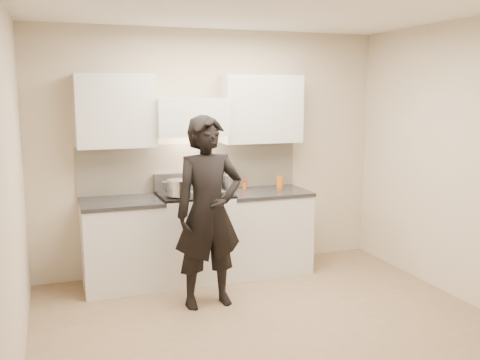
% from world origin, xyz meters
% --- Properties ---
extents(ground_plane, '(4.00, 4.00, 0.00)m').
position_xyz_m(ground_plane, '(0.00, 0.00, 0.00)').
color(ground_plane, '#897154').
extents(room_shell, '(4.04, 3.54, 2.70)m').
position_xyz_m(room_shell, '(-0.06, 0.37, 1.60)').
color(room_shell, '#C0B19E').
rests_on(room_shell, ground).
extents(stove, '(0.76, 0.65, 0.96)m').
position_xyz_m(stove, '(-0.30, 1.42, 0.47)').
color(stove, silver).
rests_on(stove, ground).
extents(counter_right, '(0.92, 0.67, 0.92)m').
position_xyz_m(counter_right, '(0.53, 1.43, 0.46)').
color(counter_right, silver).
rests_on(counter_right, ground).
extents(counter_left, '(0.82, 0.67, 0.92)m').
position_xyz_m(counter_left, '(-1.08, 1.43, 0.46)').
color(counter_left, silver).
rests_on(counter_left, ground).
extents(wok, '(0.31, 0.37, 0.25)m').
position_xyz_m(wok, '(-0.13, 1.57, 1.04)').
color(wok, '#B4B4B4').
rests_on(wok, stove).
extents(stock_pot, '(0.33, 0.32, 0.16)m').
position_xyz_m(stock_pot, '(-0.50, 1.28, 1.04)').
color(stock_pot, '#B4B4B4').
rests_on(stock_pot, stove).
extents(utensil_crock, '(0.12, 0.12, 0.31)m').
position_xyz_m(utensil_crock, '(0.15, 1.65, 1.02)').
color(utensil_crock, '#9999A2').
rests_on(utensil_crock, counter_right).
extents(spice_jar, '(0.05, 0.05, 0.10)m').
position_xyz_m(spice_jar, '(0.34, 1.61, 0.97)').
color(spice_jar, '#D1570D').
rests_on(spice_jar, counter_right).
extents(oil_glass, '(0.08, 0.08, 0.14)m').
position_xyz_m(oil_glass, '(0.75, 1.53, 0.99)').
color(oil_glass, '#C15E17').
rests_on(oil_glass, counter_right).
extents(person, '(0.69, 0.47, 1.81)m').
position_xyz_m(person, '(-0.36, 0.66, 0.90)').
color(person, black).
rests_on(person, ground).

